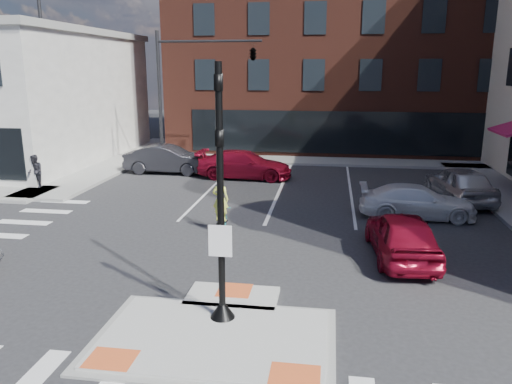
% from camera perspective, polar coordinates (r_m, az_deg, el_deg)
% --- Properties ---
extents(ground, '(120.00, 120.00, 0.00)m').
position_cam_1_polar(ground, '(12.15, -4.24, -15.42)').
color(ground, '#28282B').
rests_on(ground, ground).
extents(refuge_island, '(5.40, 4.65, 0.13)m').
position_cam_1_polar(refuge_island, '(11.91, -4.53, -15.81)').
color(refuge_island, gray).
rests_on(refuge_island, ground).
extents(sidewalk_n, '(26.00, 3.00, 0.15)m').
position_cam_1_polar(sidewalk_n, '(32.84, 9.44, 3.51)').
color(sidewalk_n, gray).
rests_on(sidewalk_n, ground).
extents(building_n, '(24.40, 18.40, 15.50)m').
position_cam_1_polar(building_n, '(42.34, 9.72, 16.32)').
color(building_n, '#4B2017').
rests_on(building_n, ground).
extents(building_far_left, '(10.00, 12.00, 10.00)m').
position_cam_1_polar(building_far_left, '(62.64, 2.74, 13.13)').
color(building_far_left, slate).
rests_on(building_far_left, ground).
extents(building_far_right, '(12.00, 12.00, 12.00)m').
position_cam_1_polar(building_far_right, '(64.64, 14.82, 13.61)').
color(building_far_right, brown).
rests_on(building_far_right, ground).
extents(signal_pole, '(0.60, 0.60, 5.98)m').
position_cam_1_polar(signal_pole, '(11.55, -4.02, -4.22)').
color(signal_pole, black).
rests_on(signal_pole, refuge_island).
extents(mast_arm_signal, '(6.10, 2.24, 8.00)m').
position_cam_1_polar(mast_arm_signal, '(28.91, -3.32, 14.49)').
color(mast_arm_signal, black).
rests_on(mast_arm_signal, ground).
extents(red_sedan, '(2.16, 4.67, 1.55)m').
position_cam_1_polar(red_sedan, '(16.65, 16.33, -4.73)').
color(red_sedan, maroon).
rests_on(red_sedan, ground).
extents(white_pickup, '(4.62, 1.90, 1.34)m').
position_cam_1_polar(white_pickup, '(21.32, 17.93, -1.06)').
color(white_pickup, white).
rests_on(white_pickup, ground).
extents(bg_car_dark, '(4.92, 1.77, 1.62)m').
position_cam_1_polar(bg_car_dark, '(29.39, -10.04, 3.71)').
color(bg_car_dark, '#25252A').
rests_on(bg_car_dark, ground).
extents(bg_car_silver, '(2.69, 5.05, 1.64)m').
position_cam_1_polar(bg_car_silver, '(24.58, 22.23, 0.89)').
color(bg_car_silver, silver).
rests_on(bg_car_silver, ground).
extents(bg_car_red, '(5.28, 2.28, 1.51)m').
position_cam_1_polar(bg_car_red, '(27.60, -1.33, 3.15)').
color(bg_car_red, maroon).
rests_on(bg_car_red, ground).
extents(cyclist, '(0.60, 1.63, 2.09)m').
position_cam_1_polar(cyclist, '(18.51, -4.05, -2.53)').
color(cyclist, '#3F3F44').
rests_on(cyclist, ground).
extents(pedestrian_a, '(1.02, 0.97, 1.65)m').
position_cam_1_polar(pedestrian_a, '(27.03, -23.91, 2.18)').
color(pedestrian_a, black).
rests_on(pedestrian_a, sidewalk_nw).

